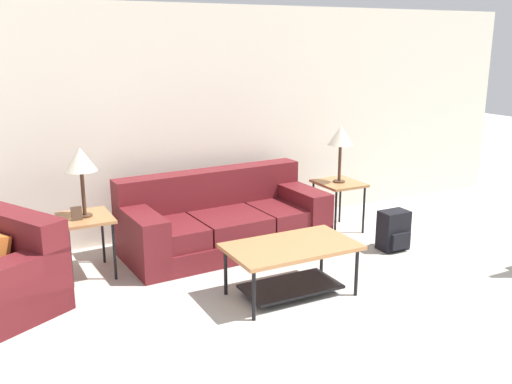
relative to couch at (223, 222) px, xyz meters
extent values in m
cube|color=silver|center=(0.07, 0.71, 1.01)|extent=(9.16, 0.06, 2.60)
cube|color=maroon|center=(0.00, -0.05, -0.18)|extent=(2.23, 1.08, 0.22)
cube|color=maroon|center=(-0.72, -0.11, 0.03)|extent=(0.75, 0.90, 0.20)
cube|color=maroon|center=(0.00, -0.07, 0.03)|extent=(0.75, 0.90, 0.20)
cube|color=maroon|center=(0.73, -0.04, 0.03)|extent=(0.75, 0.90, 0.20)
cube|color=maroon|center=(-0.02, 0.30, 0.33)|extent=(2.19, 0.37, 0.40)
cube|color=maroon|center=(-0.95, -0.10, 0.00)|extent=(0.33, 0.98, 0.58)
cube|color=maroon|center=(0.95, 0.00, 0.00)|extent=(0.33, 0.98, 0.58)
cube|color=maroon|center=(-2.09, -0.34, 0.31)|extent=(0.75, 1.08, 0.40)
cube|color=maroon|center=(-2.22, -0.87, -0.01)|extent=(1.00, 0.70, 0.56)
cube|color=#A87042|center=(0.04, -1.37, 0.17)|extent=(1.14, 0.67, 0.04)
cylinder|color=black|center=(-0.47, -1.64, -0.07)|extent=(0.03, 0.03, 0.44)
cylinder|color=black|center=(0.55, -1.64, -0.07)|extent=(0.03, 0.03, 0.44)
cylinder|color=black|center=(-0.47, -1.09, -0.07)|extent=(0.03, 0.03, 0.44)
cylinder|color=black|center=(0.55, -1.09, -0.07)|extent=(0.03, 0.03, 0.44)
cube|color=black|center=(0.04, -1.37, -0.21)|extent=(0.86, 0.47, 0.02)
cube|color=#A87042|center=(-1.46, -0.06, 0.28)|extent=(0.48, 0.55, 0.03)
cylinder|color=black|center=(-1.66, -0.30, -0.01)|extent=(0.03, 0.03, 0.56)
cylinder|color=black|center=(-1.26, -0.30, -0.01)|extent=(0.03, 0.03, 0.56)
cylinder|color=black|center=(-1.66, 0.17, -0.01)|extent=(0.03, 0.03, 0.56)
cylinder|color=black|center=(-1.26, 0.17, -0.01)|extent=(0.03, 0.03, 0.56)
cube|color=#A87042|center=(1.47, -0.06, 0.28)|extent=(0.48, 0.55, 0.03)
cylinder|color=black|center=(1.27, -0.30, -0.01)|extent=(0.03, 0.03, 0.56)
cylinder|color=black|center=(1.67, -0.30, -0.01)|extent=(0.03, 0.03, 0.56)
cylinder|color=black|center=(1.27, 0.17, -0.01)|extent=(0.03, 0.03, 0.56)
cylinder|color=black|center=(1.67, 0.17, -0.01)|extent=(0.03, 0.03, 0.56)
cylinder|color=#472D1E|center=(-1.46, -0.06, 0.31)|extent=(0.14, 0.14, 0.02)
cylinder|color=#472D1E|center=(-1.46, -0.06, 0.53)|extent=(0.04, 0.04, 0.43)
cone|color=beige|center=(-1.46, -0.06, 0.85)|extent=(0.30, 0.30, 0.22)
cylinder|color=#472D1E|center=(1.47, -0.06, 0.31)|extent=(0.14, 0.14, 0.02)
cylinder|color=#472D1E|center=(1.47, -0.06, 0.53)|extent=(0.04, 0.04, 0.43)
cone|color=beige|center=(1.47, -0.06, 0.85)|extent=(0.30, 0.30, 0.22)
cube|color=black|center=(1.62, -0.88, -0.08)|extent=(0.31, 0.21, 0.43)
cube|color=black|center=(1.62, -1.01, -0.16)|extent=(0.23, 0.05, 0.17)
cylinder|color=black|center=(1.54, -0.76, -0.05)|extent=(0.02, 0.02, 0.32)
cylinder|color=black|center=(1.71, -0.76, -0.05)|extent=(0.02, 0.02, 0.32)
cube|color=#4C3828|center=(-1.55, -0.15, 0.36)|extent=(0.10, 0.04, 0.13)
camera|label=1|loc=(-2.39, -5.40, 1.93)|focal=40.00mm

